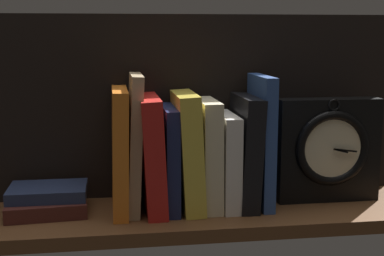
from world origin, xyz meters
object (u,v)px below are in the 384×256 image
book_tan_shortstories (134,143)px  book_yellow_seinlanguage (188,151)px  book_orange_pandolfini (120,151)px  book_navy_bierce (170,158)px  book_cream_twain (208,154)px  book_black_skeptic (245,151)px  framed_clock (329,149)px  book_red_requiem (152,154)px  book_blue_modern (261,141)px  book_stack_side (47,200)px  book_white_catcher (226,160)px

book_tan_shortstories → book_yellow_seinlanguage: (10.09, 0.00, -1.81)cm
book_orange_pandolfini → book_navy_bierce: (9.37, 0.00, -1.77)cm
book_cream_twain → book_black_skeptic: (7.22, 0.00, 0.31)cm
book_black_skeptic → framed_clock: size_ratio=1.03×
book_red_requiem → book_navy_bierce: bearing=0.0°
book_orange_pandolfini → book_navy_bierce: bearing=0.0°
book_red_requiem → book_blue_modern: 21.35cm
book_cream_twain → framed_clock: 24.37cm
book_red_requiem → framed_clock: size_ratio=1.04×
book_tan_shortstories → book_yellow_seinlanguage: 10.25cm
book_navy_bierce → framed_clock: framed_clock is taller
framed_clock → book_stack_side: bearing=179.0°
book_navy_bierce → book_black_skeptic: book_black_skeptic is taller
book_red_requiem → book_white_catcher: bearing=0.0°
book_yellow_seinlanguage → book_navy_bierce: bearing=180.0°
book_yellow_seinlanguage → book_cream_twain: size_ratio=1.07×
book_navy_bierce → book_white_catcher: (11.03, 0.00, -0.79)cm
book_cream_twain → framed_clock: bearing=0.2°
book_orange_pandolfini → book_blue_modern: size_ratio=0.91×
book_white_catcher → book_stack_side: size_ratio=1.17×
book_navy_bierce → framed_clock: (31.81, 0.08, 0.65)cm
book_blue_modern → framed_clock: bearing=0.3°
book_black_skeptic → book_cream_twain: bearing=180.0°
book_yellow_seinlanguage → framed_clock: 28.34cm
book_cream_twain → book_black_skeptic: bearing=0.0°
book_navy_bierce → book_white_catcher: book_navy_bierce is taller
book_stack_side → book_red_requiem: bearing=-3.1°
book_white_catcher → book_stack_side: 34.83cm
book_yellow_seinlanguage → book_stack_side: 28.04cm
book_white_catcher → book_black_skeptic: 4.01cm
book_yellow_seinlanguage → book_white_catcher: size_ratio=1.23×
book_red_requiem → book_blue_modern: (21.27, 0.00, 1.86)cm
book_navy_bierce → book_blue_modern: book_blue_modern is taller
book_yellow_seinlanguage → book_red_requiem: bearing=180.0°
book_red_requiem → book_black_skeptic: size_ratio=1.01×
book_navy_bierce → book_stack_side: size_ratio=1.27×
book_red_requiem → book_yellow_seinlanguage: book_yellow_seinlanguage is taller
book_orange_pandolfini → book_stack_side: bearing=175.6°
book_white_catcher → book_black_skeptic: (3.64, 0.00, 1.69)cm
book_black_skeptic → framed_clock: (17.14, 0.08, -0.24)cm
book_tan_shortstories → book_white_catcher: size_ratio=1.43×
book_cream_twain → book_blue_modern: bearing=0.0°
book_black_skeptic → book_stack_side: size_ratio=1.38×
framed_clock → book_white_catcher: bearing=-179.8°
book_orange_pandolfini → framed_clock: book_orange_pandolfini is taller
book_tan_shortstories → book_navy_bierce: bearing=0.0°
book_tan_shortstories → book_yellow_seinlanguage: book_tan_shortstories is taller
book_stack_side → framed_clock: bearing=-1.0°
book_cream_twain → book_stack_side: size_ratio=1.34×
book_blue_modern → book_red_requiem: bearing=180.0°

